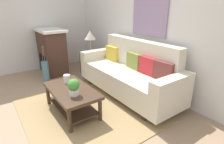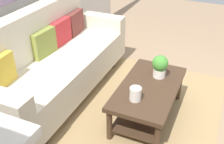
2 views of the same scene
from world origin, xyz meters
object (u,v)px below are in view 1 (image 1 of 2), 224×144
Objects in this scene: coffee_table at (71,95)px; tabletop_vase at (67,79)px; throw_pillow_crimson at (148,65)px; side_table at (91,63)px; table_lamp at (90,36)px; throw_pillow_olive at (134,61)px; couch at (129,74)px; potted_plant_tabletop at (74,87)px; framed_painting at (149,13)px; fireplace at (52,51)px; floor_vase at (46,72)px; throw_pillow_maroon at (164,71)px; throw_pillow_mustard at (113,53)px.

tabletop_vase reaches higher than coffee_table.
throw_pillow_crimson is 0.64× the size of side_table.
table_lamp is (-1.45, 1.18, 0.68)m from coffee_table.
table_lamp is at bearing -174.75° from throw_pillow_crimson.
couch is at bearing -90.00° from throw_pillow_olive.
tabletop_vase is at bearing 169.28° from potted_plant_tabletop.
framed_painting reaches higher than potted_plant_tabletop.
potted_plant_tabletop is at bearing -10.60° from fireplace.
coffee_table is 2.14× the size of floor_vase.
couch reaches higher than potted_plant_tabletop.
throw_pillow_crimson is 0.31× the size of fireplace.
throw_pillow_crimson is at bearing 5.25° from table_lamp.
potted_plant_tabletop is (0.52, -0.10, 0.07)m from tabletop_vase.
framed_painting is (2.14, 1.29, 0.99)m from fireplace.
fireplace is at bearing -158.89° from couch.
couch is at bearing 75.34° from tabletop_vase.
table_lamp is (-1.47, -0.17, 0.31)m from throw_pillow_olive.
throw_pillow_maroon is 0.31× the size of fireplace.
fireplace is 2.25× the size of floor_vase.
throw_pillow_maroon is 0.41× the size of framed_painting.
throw_pillow_olive is at bearing 90.00° from couch.
framed_painting reaches higher than throw_pillow_mustard.
couch is 6.50× the size of throw_pillow_olive.
tabletop_vase is at bearing -104.66° from couch.
throw_pillow_olive reaches higher than coffee_table.
throw_pillow_crimson is 1.37× the size of potted_plant_tabletop.
throw_pillow_olive is 0.64× the size of side_table.
tabletop_vase is at bearing -44.07° from side_table.
throw_pillow_mustard is 1.00× the size of throw_pillow_crimson.
couch is 4.55× the size of floor_vase.
throw_pillow_olive is 0.74m from throw_pillow_maroon.
side_table is at bearing -90.00° from table_lamp.
throw_pillow_maroon is at bearing 18.29° from fireplace.
throw_pillow_olive is 1.00× the size of throw_pillow_crimson.
throw_pillow_olive is 0.70× the size of floor_vase.
throw_pillow_crimson is 0.63× the size of table_lamp.
tabletop_vase is 1.27m from floor_vase.
throw_pillow_maroon is 1.67m from tabletop_vase.
tabletop_vase is 1.87m from fireplace.
throw_pillow_maroon is 0.64× the size of side_table.
throw_pillow_mustard and throw_pillow_olive have the same top height.
tabletop_vase is (-0.31, -1.30, -0.18)m from throw_pillow_olive.
couch is 1.24m from framed_painting.
throw_pillow_maroon is (0.74, 0.00, 0.00)m from throw_pillow_olive.
couch is at bearing 21.11° from fireplace.
table_lamp is at bearing -175.62° from throw_pillow_maroon.
couch is at bearing -9.61° from throw_pillow_mustard.
couch reaches higher than tabletop_vase.
throw_pillow_olive is 0.31× the size of fireplace.
coffee_table is at bearing -105.93° from throw_pillow_crimson.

